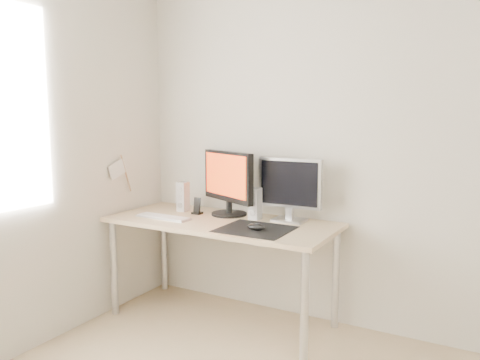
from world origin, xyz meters
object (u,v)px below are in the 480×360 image
at_px(mouse, 256,227).
at_px(desk, 221,231).
at_px(main_monitor, 228,181).
at_px(speaker_left, 183,197).
at_px(second_monitor, 290,186).
at_px(phone_dock, 197,209).
at_px(speaker_right, 255,204).
at_px(keyboard, 163,217).

xyz_separation_m(mouse, desk, (-0.35, 0.15, -0.10)).
height_order(main_monitor, speaker_left, main_monitor).
height_order(main_monitor, second_monitor, main_monitor).
relative_size(speaker_left, phone_dock, 1.80).
relative_size(main_monitor, second_monitor, 1.15).
distance_m(desk, speaker_left, 0.48).
relative_size(main_monitor, speaker_left, 2.33).
height_order(main_monitor, speaker_right, main_monitor).
xyz_separation_m(mouse, speaker_right, (-0.16, 0.29, 0.09)).
bearing_deg(speaker_left, second_monitor, 5.48).
distance_m(mouse, main_monitor, 0.55).
distance_m(main_monitor, phone_dock, 0.32).
xyz_separation_m(main_monitor, second_monitor, (0.47, 0.04, -0.01)).
bearing_deg(second_monitor, mouse, -101.82).
bearing_deg(second_monitor, keyboard, -156.64).
relative_size(mouse, speaker_left, 0.53).
height_order(second_monitor, phone_dock, second_monitor).
height_order(speaker_right, phone_dock, speaker_right).
bearing_deg(second_monitor, speaker_left, -174.52).
bearing_deg(keyboard, speaker_left, 95.07).
bearing_deg(main_monitor, mouse, -38.95).
bearing_deg(phone_dock, speaker_right, 6.15).
relative_size(main_monitor, speaker_right, 2.33).
bearing_deg(speaker_right, phone_dock, -173.85).
distance_m(mouse, phone_dock, 0.66).
height_order(desk, phone_dock, phone_dock).
relative_size(desk, phone_dock, 12.94).
distance_m(desk, speaker_right, 0.31).
height_order(speaker_left, phone_dock, speaker_left).
bearing_deg(phone_dock, desk, -19.27).
relative_size(speaker_left, speaker_right, 1.00).
bearing_deg(desk, main_monitor, 104.12).
bearing_deg(main_monitor, desk, -75.88).
bearing_deg(phone_dock, main_monitor, 19.53).
distance_m(speaker_left, phone_dock, 0.18).
distance_m(main_monitor, keyboard, 0.53).
distance_m(second_monitor, keyboard, 0.92).
bearing_deg(main_monitor, keyboard, -138.26).
relative_size(desk, speaker_right, 7.19).
distance_m(second_monitor, phone_dock, 0.73).
distance_m(main_monitor, speaker_left, 0.40).
height_order(mouse, second_monitor, second_monitor).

